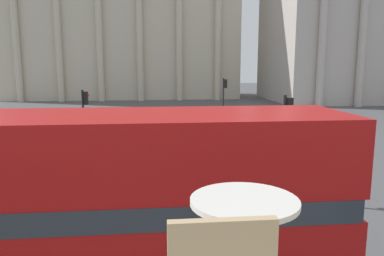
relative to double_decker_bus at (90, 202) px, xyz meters
The scene contains 10 objects.
double_decker_bus is the anchor object (origin of this frame).
cafe_dining_table 6.09m from the double_decker_bus, 71.83° to the right, with size 0.60×0.60×0.73m.
plaza_building_left 53.27m from the double_decker_bus, 93.46° to the left, with size 34.74×13.26×24.23m.
plaza_building_right 55.77m from the double_decker_bus, 52.68° to the left, with size 31.31×17.04×24.43m.
traffic_light_near 8.33m from the double_decker_bus, 42.65° to the left, with size 0.42×0.24×3.94m.
traffic_light_mid 13.38m from the double_decker_bus, 100.36° to the left, with size 0.42×0.24×3.69m.
traffic_light_far 23.12m from the double_decker_bus, 72.51° to the left, with size 0.42×0.24×3.97m.
car_silver 14.47m from the double_decker_bus, 70.22° to the left, with size 4.20×1.93×1.35m.
pedestrian_yellow 11.87m from the double_decker_bus, 113.01° to the left, with size 0.32×0.32×1.61m.
pedestrian_olive 17.08m from the double_decker_bus, 46.95° to the left, with size 0.32×0.32×1.75m.
Camera 1 is at (0.58, -2.26, 5.02)m, focal length 35.00 mm.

